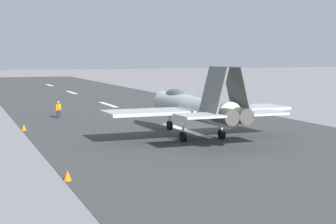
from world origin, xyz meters
TOP-DOWN VIEW (x-y plane):
  - ground_plane at (0.00, 0.00)m, footprint 400.00×400.00m
  - runway_strip at (-0.02, 0.00)m, footprint 240.00×26.00m
  - fighter_jet at (-3.95, 0.98)m, footprint 16.36×14.52m
  - crew_person at (12.63, 8.54)m, footprint 0.49×0.57m
  - marker_cone_near at (-15.32, 12.83)m, footprint 0.44×0.44m
  - marker_cone_mid at (4.64, 12.83)m, footprint 0.44×0.44m

SIDE VIEW (x-z plane):
  - ground_plane at x=0.00m, z-range 0.00..0.00m
  - runway_strip at x=-0.02m, z-range 0.00..0.02m
  - marker_cone_near at x=-15.32m, z-range 0.00..0.55m
  - marker_cone_mid at x=4.64m, z-range 0.00..0.55m
  - crew_person at x=12.63m, z-range 0.00..1.74m
  - fighter_jet at x=-3.95m, z-range -0.40..5.19m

